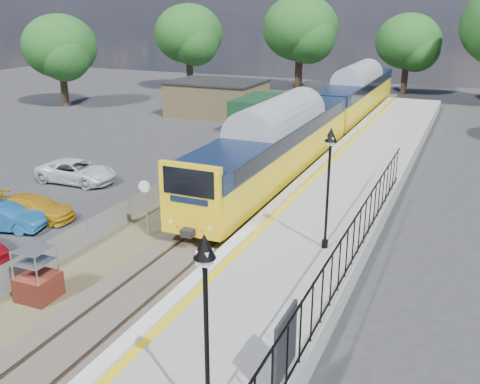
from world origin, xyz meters
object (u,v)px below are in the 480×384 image
Objects in this scene: victorian_lamp_south at (205,291)px; car_yellow at (33,208)px; train at (327,111)px; brick_plinth at (37,275)px; car_white at (77,172)px; victorian_lamp_north at (330,161)px; car_blue at (4,217)px; speed_sign at (146,199)px.

victorian_lamp_south is 17.27m from car_yellow.
train is 25.96m from brick_plinth.
victorian_lamp_south is 21.97m from car_white.
brick_plinth is 13.13m from car_white.
car_white is (-15.71, 4.70, -3.66)m from victorian_lamp_north.
car_yellow is (-14.01, 9.39, -3.72)m from victorian_lamp_south.
train is 21.04× the size of brick_plinth.
car_blue is at bearing -169.23° from car_white.
train is at bearing 69.28° from speed_sign.
brick_plinth is at bearing -108.10° from speed_sign.
train is 18.28m from car_white.
victorian_lamp_south reaches higher than car_blue.
victorian_lamp_south is 2.37× the size of brick_plinth.
brick_plinth reaches higher than car_white.
brick_plinth is 0.42× the size of car_white.
victorian_lamp_south is at bearing -24.59° from brick_plinth.
victorian_lamp_north reaches higher than brick_plinth.
car_yellow is (-5.54, 5.51, -0.35)m from brick_plinth.
car_yellow is at bearing -162.76° from car_white.
victorian_lamp_north is at bearing -95.57° from car_blue.
victorian_lamp_south is 30.20m from train.
car_white is (-1.90, 5.31, 0.06)m from car_yellow.
victorian_lamp_south is 16.78m from car_blue.
victorian_lamp_north is (-0.20, 10.00, 0.00)m from victorian_lamp_south.
train is 19.98m from speed_sign.
car_white is (-7.91, 4.89, -1.10)m from speed_sign.
speed_sign is at bearing 129.19° from victorian_lamp_south.
victorian_lamp_north is 0.99× the size of car_white.
car_yellow is (0.31, 1.46, -0.02)m from car_blue.
victorian_lamp_south is 1.26× the size of car_blue.
speed_sign is at bearing -87.32° from car_blue.
victorian_lamp_north is 1.77× the size of speed_sign.
victorian_lamp_north is 20.43m from train.
victorian_lamp_north reaches higher than car_white.
car_blue is (-6.32, -1.88, -1.14)m from speed_sign.
car_yellow is (-8.51, -20.24, -1.76)m from train.
car_yellow is at bearing 146.18° from victorian_lamp_south.
car_blue is (-14.12, -2.07, -3.70)m from victorian_lamp_north.
car_blue is (-5.85, 4.05, -0.33)m from brick_plinth.
train reaches higher than car_yellow.
car_white is at bearing 137.26° from victorian_lamp_south.
victorian_lamp_north is at bearing -95.69° from car_yellow.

